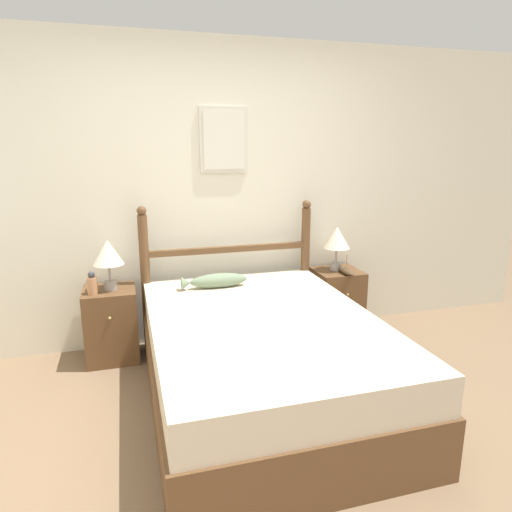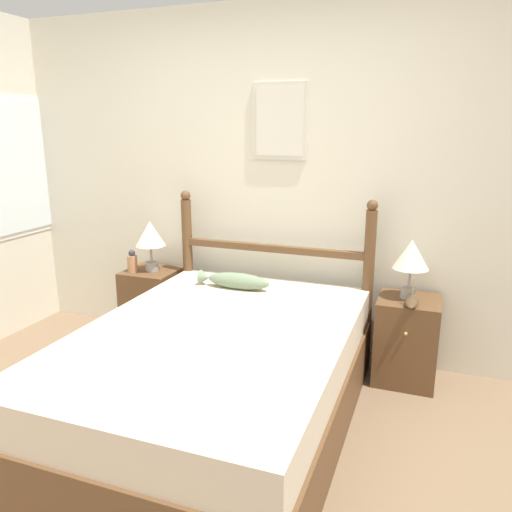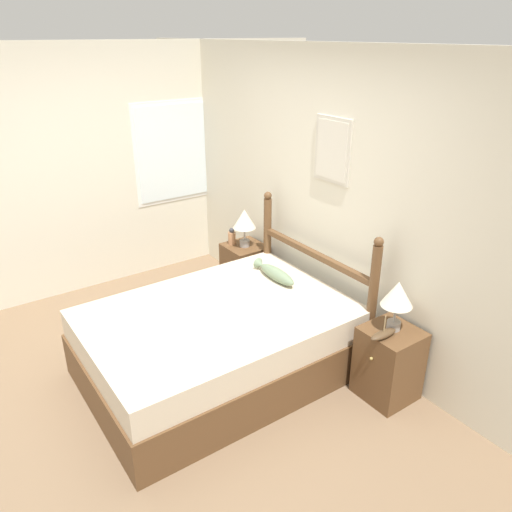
# 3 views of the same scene
# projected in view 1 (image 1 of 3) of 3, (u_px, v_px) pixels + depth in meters

# --- Properties ---
(ground_plane) EXTENTS (16.00, 16.00, 0.00)m
(ground_plane) POSITION_uv_depth(u_px,v_px,m) (279.00, 450.00, 2.60)
(ground_plane) COLOR #7A6047
(wall_back) EXTENTS (6.40, 0.08, 2.55)m
(wall_back) POSITION_uv_depth(u_px,v_px,m) (216.00, 195.00, 3.91)
(wall_back) COLOR beige
(wall_back) RESTS_ON ground_plane
(bed) EXTENTS (1.48, 2.09, 0.60)m
(bed) POSITION_uv_depth(u_px,v_px,m) (263.00, 359.00, 3.06)
(bed) COLOR brown
(bed) RESTS_ON ground_plane
(headboard) EXTENTS (1.48, 0.08, 1.23)m
(headboard) POSITION_uv_depth(u_px,v_px,m) (229.00, 269.00, 3.91)
(headboard) COLOR brown
(headboard) RESTS_ON ground_plane
(nightstand_left) EXTENTS (0.40, 0.41, 0.59)m
(nightstand_left) POSITION_uv_depth(u_px,v_px,m) (112.00, 324.00, 3.66)
(nightstand_left) COLOR brown
(nightstand_left) RESTS_ON ground_plane
(nightstand_right) EXTENTS (0.40, 0.41, 0.59)m
(nightstand_right) POSITION_uv_depth(u_px,v_px,m) (336.00, 301.00, 4.19)
(nightstand_right) COLOR brown
(nightstand_right) RESTS_ON ground_plane
(table_lamp_left) EXTENTS (0.23, 0.23, 0.40)m
(table_lamp_left) POSITION_uv_depth(u_px,v_px,m) (108.00, 254.00, 3.51)
(table_lamp_left) COLOR gray
(table_lamp_left) RESTS_ON nightstand_left
(table_lamp_right) EXTENTS (0.23, 0.23, 0.40)m
(table_lamp_right) POSITION_uv_depth(u_px,v_px,m) (337.00, 239.00, 4.07)
(table_lamp_right) COLOR gray
(table_lamp_right) RESTS_ON nightstand_right
(bottle) EXTENTS (0.08, 0.08, 0.18)m
(bottle) POSITION_uv_depth(u_px,v_px,m) (92.00, 284.00, 3.46)
(bottle) COLOR tan
(bottle) RESTS_ON nightstand_left
(model_boat) EXTENTS (0.08, 0.25, 0.18)m
(model_boat) POSITION_uv_depth(u_px,v_px,m) (346.00, 271.00, 4.01)
(model_boat) COLOR #4C3823
(model_boat) RESTS_ON nightstand_right
(fish_pillow) EXTENTS (0.52, 0.12, 0.11)m
(fish_pillow) POSITION_uv_depth(u_px,v_px,m) (215.00, 281.00, 3.59)
(fish_pillow) COLOR gray
(fish_pillow) RESTS_ON bed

